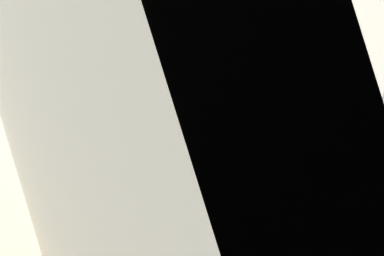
% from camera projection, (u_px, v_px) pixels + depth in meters
% --- Properties ---
extents(ground_plane, '(6.00, 6.00, 0.00)m').
position_uv_depth(ground_plane, '(180.00, 235.00, 2.66)').
color(ground_plane, '#9E7A4C').
extents(wall_back, '(6.00, 0.06, 2.60)m').
position_uv_depth(wall_back, '(147.00, 52.00, 2.31)').
color(wall_back, silver).
rests_on(wall_back, ground).
extents(wall_left, '(0.05, 6.00, 2.60)m').
position_uv_depth(wall_left, '(6.00, 106.00, 1.61)').
color(wall_left, silver).
rests_on(wall_left, ground).
extents(desk, '(1.45, 0.67, 0.73)m').
position_uv_depth(desk, '(224.00, 177.00, 2.62)').
color(desk, '#4C2819').
rests_on(desk, ground).
extents(book_stack_tall, '(0.25, 0.20, 0.27)m').
position_uv_depth(book_stack_tall, '(150.00, 135.00, 2.25)').
color(book_stack_tall, white).
rests_on(book_stack_tall, desk).
extents(book_stack_keyboard_riser, '(0.21, 0.21, 0.12)m').
position_uv_depth(book_stack_keyboard_riser, '(179.00, 156.00, 2.17)').
color(book_stack_keyboard_riser, '#B22D33').
rests_on(book_stack_keyboard_riser, desk).
extents(book_stack_side, '(0.24, 0.19, 0.11)m').
position_uv_depth(book_stack_side, '(225.00, 131.00, 2.43)').
color(book_stack_side, '#2672B2').
rests_on(book_stack_side, desk).
extents(laptop, '(0.31, 0.27, 0.23)m').
position_uv_depth(laptop, '(144.00, 104.00, 2.19)').
color(laptop, gray).
rests_on(laptop, book_stack_tall).
extents(keyboard, '(0.43, 0.16, 0.02)m').
position_uv_depth(keyboard, '(179.00, 146.00, 2.13)').
color(keyboard, black).
rests_on(keyboard, book_stack_keyboard_riser).
extents(computer_mouse, '(0.06, 0.10, 0.04)m').
position_uv_depth(computer_mouse, '(208.00, 142.00, 2.39)').
color(computer_mouse, '#A5A8AD').
rests_on(computer_mouse, desk).
extents(mug, '(0.12, 0.08, 0.09)m').
position_uv_depth(mug, '(88.00, 166.00, 2.10)').
color(mug, '#265999').
rests_on(mug, desk).
extents(water_bottle, '(0.06, 0.06, 0.23)m').
position_uv_depth(water_bottle, '(261.00, 120.00, 2.46)').
color(water_bottle, '#999EA5').
rests_on(water_bottle, desk).
extents(cell_phone, '(0.09, 0.15, 0.01)m').
position_uv_depth(cell_phone, '(239.00, 151.00, 2.31)').
color(cell_phone, black).
rests_on(cell_phone, desk).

